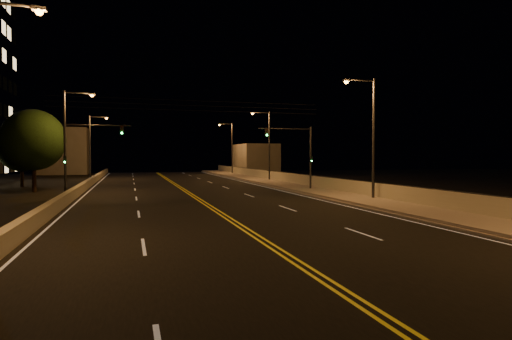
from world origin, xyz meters
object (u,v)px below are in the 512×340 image
object	(u,v)px
streetlight_2	(267,141)
streetlight_3	(231,145)
streetlight_5	(68,135)
streetlight_6	(92,142)
tree_0	(33,140)
streetlight_1	(370,131)
tree_1	(21,150)
traffic_signal_right	(300,151)
traffic_signal_left	(79,150)

from	to	relation	value
streetlight_2	streetlight_3	size ratio (longest dim) A/B	1.00
streetlight_3	streetlight_5	bearing A→B (deg)	-124.00
streetlight_6	tree_0	world-z (taller)	streetlight_6
streetlight_1	streetlight_6	bearing A→B (deg)	120.81
streetlight_1	tree_0	xyz separation A→B (m)	(-24.79, 15.74, -0.38)
tree_0	tree_1	size ratio (longest dim) A/B	1.21
streetlight_1	tree_1	distance (m)	36.09
streetlight_3	tree_0	world-z (taller)	streetlight_3
streetlight_1	tree_1	world-z (taller)	streetlight_1
streetlight_1	traffic_signal_right	distance (m)	9.48
streetlight_2	streetlight_6	size ratio (longest dim) A/B	1.00
traffic_signal_right	tree_0	world-z (taller)	tree_0
streetlight_5	streetlight_1	bearing A→B (deg)	-29.73
streetlight_2	tree_0	xyz separation A→B (m)	(-24.79, -8.06, -0.38)
streetlight_3	traffic_signal_right	size ratio (longest dim) A/B	1.48
tree_1	streetlight_3	bearing A→B (deg)	36.88
streetlight_1	streetlight_2	xyz separation A→B (m)	(0.00, 23.81, 0.00)
streetlight_5	tree_0	size ratio (longest dim) A/B	1.17
streetlight_5	traffic_signal_right	bearing A→B (deg)	-8.49
streetlight_6	streetlight_1	bearing A→B (deg)	-59.19
traffic_signal_left	tree_1	size ratio (longest dim) A/B	0.96
streetlight_3	tree_1	bearing A→B (deg)	-143.12
streetlight_2	streetlight_6	distance (m)	24.61
tree_1	streetlight_2	bearing A→B (deg)	0.85
streetlight_3	streetlight_6	bearing A→B (deg)	-159.34
streetlight_3	traffic_signal_right	world-z (taller)	streetlight_3
streetlight_1	streetlight_5	distance (m)	24.67
streetlight_2	streetlight_5	world-z (taller)	same
tree_1	streetlight_5	bearing A→B (deg)	-61.63
streetlight_6	traffic_signal_left	distance (m)	26.71
streetlight_5	streetlight_6	xyz separation A→B (m)	(0.00, 23.69, 0.00)
streetlight_5	streetlight_2	bearing A→B (deg)	28.38
streetlight_3	streetlight_5	xyz separation A→B (m)	(-21.42, -31.77, 0.00)
streetlight_1	streetlight_5	bearing A→B (deg)	150.27
traffic_signal_right	tree_0	distance (m)	24.16
streetlight_3	streetlight_1	bearing A→B (deg)	-90.00
streetlight_2	tree_1	bearing A→B (deg)	-179.15
traffic_signal_left	streetlight_6	bearing A→B (deg)	92.43
streetlight_1	streetlight_2	size ratio (longest dim) A/B	1.00
streetlight_5	tree_1	world-z (taller)	streetlight_5
streetlight_2	traffic_signal_left	world-z (taller)	streetlight_2
traffic_signal_right	tree_1	xyz separation A→B (m)	(-25.92, 14.14, 0.12)
traffic_signal_right	traffic_signal_left	xyz separation A→B (m)	(-18.76, 0.00, 0.00)
streetlight_1	streetlight_2	distance (m)	23.81
streetlight_2	tree_0	bearing A→B (deg)	-161.98
streetlight_6	traffic_signal_left	xyz separation A→B (m)	(1.13, -26.66, -1.33)
streetlight_2	streetlight_3	world-z (taller)	same
streetlight_3	streetlight_5	size ratio (longest dim) A/B	1.00
streetlight_6	tree_1	bearing A→B (deg)	-115.72
streetlight_6	tree_0	size ratio (longest dim) A/B	1.17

